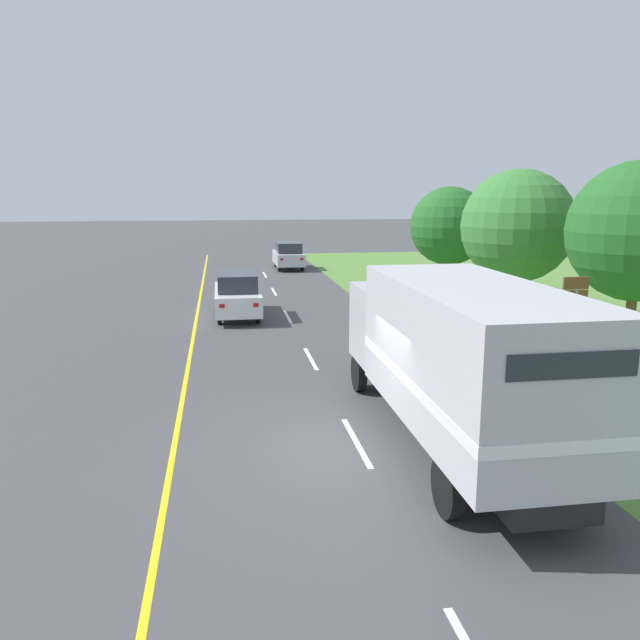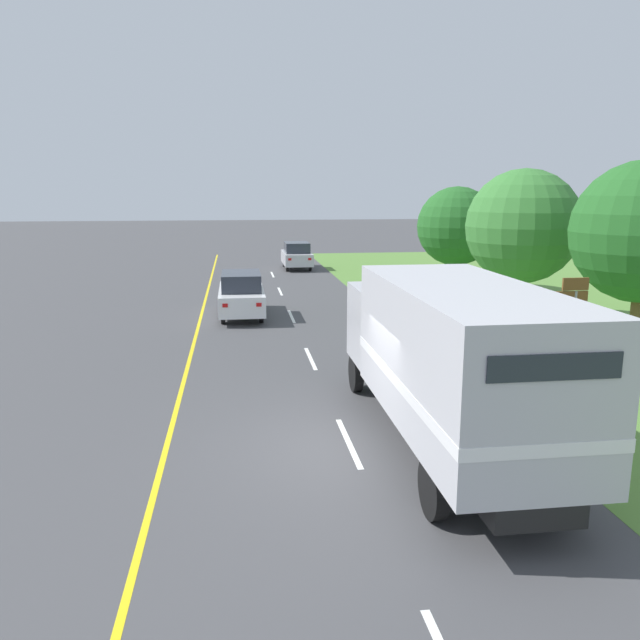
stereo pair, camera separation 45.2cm
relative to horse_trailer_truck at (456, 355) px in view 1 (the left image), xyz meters
name	(u,v)px [view 1 (the left image)]	position (x,y,z in m)	size (l,w,h in m)	color
ground_plane	(360,448)	(-1.85, 0.26, -1.94)	(200.00, 200.00, 0.00)	#444447
grass_shoulder	(623,316)	(11.85, 11.72, -1.93)	(20.00, 55.97, 0.01)	#568438
edge_line_yellow	(194,331)	(-5.55, 11.72, -1.94)	(0.12, 55.97, 0.01)	yellow
centre_dash_near	(356,442)	(-1.85, 0.57, -1.94)	(0.12, 2.60, 0.01)	white
centre_dash_mid_a	(311,358)	(-1.85, 7.17, -1.94)	(0.12, 2.60, 0.01)	white
centre_dash_mid_b	(288,317)	(-1.85, 13.77, -1.94)	(0.12, 2.60, 0.01)	white
centre_dash_far	(274,291)	(-1.85, 20.37, -1.94)	(0.12, 2.60, 0.01)	white
centre_dash_farthest	(265,275)	(-1.85, 26.97, -1.94)	(0.12, 2.60, 0.01)	white
horse_trailer_truck	(456,355)	(0.00, 0.00, 0.00)	(2.49, 8.63, 3.43)	black
lead_car_white	(237,294)	(-3.87, 14.10, -1.01)	(1.80, 4.60, 1.83)	black
lead_car_silver_ahead	(288,255)	(-0.07, 29.66, -1.04)	(1.80, 4.08, 1.76)	black
highway_sign	(548,320)	(3.75, 3.29, -0.10)	(2.17, 0.09, 2.93)	#9E9EA3
roadside_tree_near	(639,232)	(8.66, 6.85, 1.87)	(4.48, 4.48, 6.05)	brown
roadside_tree_mid	(518,226)	(7.23, 12.25, 1.76)	(4.49, 4.49, 5.95)	brown
roadside_tree_far	(449,226)	(7.38, 20.19, 1.33)	(4.08, 4.08, 5.31)	brown
delineator_post	(519,382)	(2.60, 2.41, -1.43)	(0.08, 0.08, 0.95)	white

